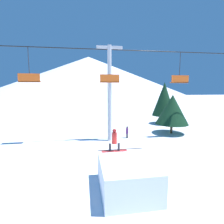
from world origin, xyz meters
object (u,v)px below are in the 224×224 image
at_px(snowboarder, 114,140).
at_px(pine_tree_near, 172,109).
at_px(distant_skier, 127,132).
at_px(snow_ramp, 127,176).

height_order(snowboarder, pine_tree_near, pine_tree_near).
xyz_separation_m(pine_tree_near, distant_skier, (-5.42, -1.06, -2.07)).
relative_size(snowboarder, distant_skier, 1.17).
distance_m(snow_ramp, snowboarder, 2.03).
relative_size(pine_tree_near, distant_skier, 3.57).
xyz_separation_m(snowboarder, pine_tree_near, (8.07, 8.62, 0.56)).
distance_m(pine_tree_near, distant_skier, 5.90).
relative_size(snow_ramp, distant_skier, 2.76).
height_order(pine_tree_near, distant_skier, pine_tree_near).
xyz_separation_m(snow_ramp, snowboarder, (-0.40, 1.40, 1.41)).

